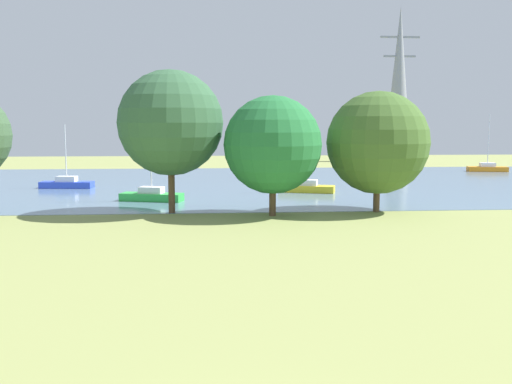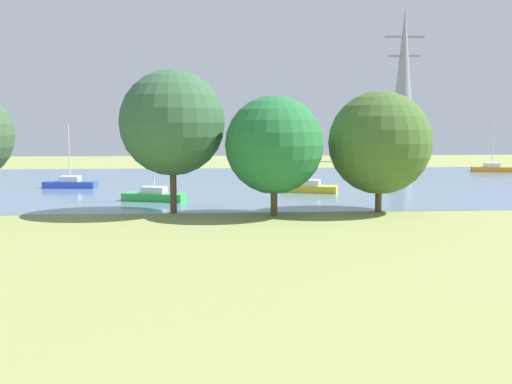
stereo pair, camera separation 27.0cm
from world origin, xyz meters
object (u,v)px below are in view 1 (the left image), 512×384
(tree_west_near, at_px, (170,123))
(sailboat_gray, at_px, (277,173))
(sailboat_green, at_px, (152,195))
(tree_mid_shore, at_px, (378,143))
(electricity_pylon, at_px, (399,84))
(sailboat_orange, at_px, (487,168))
(sailboat_blue, at_px, (67,183))
(sailboat_yellow, at_px, (307,187))
(tree_west_far, at_px, (273,145))

(tree_west_near, bearing_deg, sailboat_gray, 68.57)
(sailboat_green, distance_m, sailboat_gray, 22.81)
(tree_mid_shore, bearing_deg, electricity_pylon, 70.57)
(sailboat_green, relative_size, sailboat_orange, 1.11)
(sailboat_green, xyz_separation_m, sailboat_orange, (39.36, 25.42, -0.01))
(sailboat_green, relative_size, sailboat_gray, 1.13)
(sailboat_blue, distance_m, sailboat_orange, 50.60)
(sailboat_gray, xyz_separation_m, sailboat_orange, (27.36, 6.03, 0.00))
(tree_mid_shore, xyz_separation_m, electricity_pylon, (19.03, 53.95, 7.68))
(sailboat_yellow, distance_m, sailboat_orange, 33.53)
(sailboat_green, distance_m, electricity_pylon, 59.93)
(sailboat_blue, xyz_separation_m, tree_west_far, (17.37, -17.82, 4.14))
(sailboat_yellow, distance_m, sailboat_blue, 22.32)
(electricity_pylon, bearing_deg, sailboat_yellow, -117.27)
(tree_mid_shore, height_order, electricity_pylon, electricity_pylon)
(sailboat_green, height_order, tree_west_near, tree_west_near)
(sailboat_blue, height_order, tree_mid_shore, tree_mid_shore)
(tree_west_far, bearing_deg, tree_mid_shore, 9.77)
(electricity_pylon, bearing_deg, tree_west_near, -121.56)
(tree_west_near, xyz_separation_m, electricity_pylon, (32.86, 53.50, 6.36))
(tree_west_near, bearing_deg, tree_west_far, -14.44)
(sailboat_green, xyz_separation_m, tree_west_near, (1.96, -6.19, 5.52))
(sailboat_gray, height_order, sailboat_orange, sailboat_orange)
(sailboat_green, xyz_separation_m, tree_mid_shore, (15.79, -6.64, 4.20))
(tree_west_far, bearing_deg, sailboat_green, 137.32)
(sailboat_green, xyz_separation_m, sailboat_gray, (12.00, 19.40, -0.01))
(sailboat_orange, relative_size, tree_west_near, 0.76)
(sailboat_yellow, xyz_separation_m, tree_west_near, (-10.95, -11.01, 5.53))
(sailboat_blue, height_order, sailboat_gray, sailboat_gray)
(sailboat_green, bearing_deg, sailboat_gray, 58.25)
(tree_west_far, bearing_deg, sailboat_gray, 82.79)
(sailboat_gray, xyz_separation_m, tree_mid_shore, (3.79, -26.04, 4.21))
(tree_west_near, distance_m, tree_mid_shore, 13.90)
(sailboat_blue, bearing_deg, sailboat_green, -48.42)
(electricity_pylon, bearing_deg, sailboat_gray, -129.26)
(sailboat_green, distance_m, sailboat_orange, 46.86)
(electricity_pylon, bearing_deg, tree_west_far, -115.45)
(sailboat_blue, height_order, tree_west_far, tree_west_far)
(tree_west_near, bearing_deg, sailboat_green, 107.58)
(tree_west_far, bearing_deg, sailboat_orange, 47.23)
(sailboat_blue, height_order, tree_west_near, tree_west_near)
(sailboat_gray, distance_m, sailboat_orange, 28.01)
(tree_west_far, bearing_deg, sailboat_yellow, 71.06)
(sailboat_yellow, height_order, tree_west_near, tree_west_near)
(sailboat_yellow, relative_size, sailboat_blue, 1.14)
(sailboat_green, height_order, sailboat_gray, sailboat_green)
(sailboat_green, bearing_deg, sailboat_orange, 32.86)
(tree_west_near, xyz_separation_m, tree_west_far, (6.59, -1.70, -1.40))
(sailboat_green, height_order, electricity_pylon, electricity_pylon)
(sailboat_green, relative_size, sailboat_blue, 1.36)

